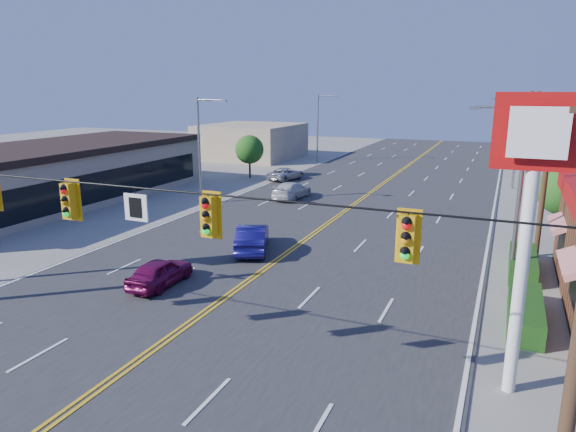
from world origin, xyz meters
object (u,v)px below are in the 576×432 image
at_px(car_white, 292,191).
at_px(car_silver, 286,174).
at_px(signal_span, 100,223).
at_px(car_blue, 252,239).
at_px(kfc_pylon, 531,187).
at_px(car_magenta, 160,273).

bearing_deg(car_white, car_silver, -60.75).
bearing_deg(car_white, signal_span, 103.86).
bearing_deg(car_silver, car_blue, 120.01).
relative_size(kfc_pylon, car_silver, 2.01).
xyz_separation_m(signal_span, car_magenta, (-3.24, 6.69, -4.27)).
xyz_separation_m(car_white, car_silver, (-3.82, 7.68, -0.07)).
distance_m(car_magenta, car_white, 19.70).
relative_size(kfc_pylon, car_white, 1.88).
height_order(car_white, car_silver, car_white).
bearing_deg(kfc_pylon, car_magenta, 169.41).
relative_size(signal_span, car_silver, 5.74).
bearing_deg(signal_span, car_silver, 104.78).
distance_m(kfc_pylon, car_white, 28.11).
xyz_separation_m(car_blue, car_silver, (-7.20, 21.19, -0.15)).
bearing_deg(car_magenta, car_white, -85.58).
relative_size(signal_span, car_magenta, 6.74).
height_order(car_magenta, car_white, car_white).
bearing_deg(car_white, car_magenta, 98.33).
bearing_deg(kfc_pylon, car_silver, 123.83).
bearing_deg(signal_span, kfc_pylon, 19.78).
height_order(kfc_pylon, car_magenta, kfc_pylon).
bearing_deg(kfc_pylon, car_white, 126.12).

